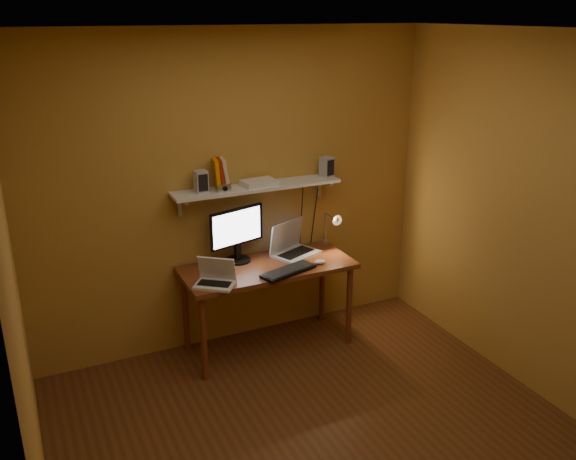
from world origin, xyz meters
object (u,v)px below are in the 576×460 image
keyboard (288,271)px  monitor (237,232)px  netbook (216,277)px  speaker_right (327,167)px  desk (268,275)px  laptop (292,245)px  wall_shelf (257,187)px  shelf_camera (224,188)px  mouse (320,262)px  desk_lamp (332,225)px  speaker_left (201,181)px  router (259,183)px

keyboard → monitor: bearing=107.6°
netbook → speaker_right: size_ratio=2.09×
netbook → speaker_right: (1.14, 0.37, 0.65)m
desk → laptop: size_ratio=3.11×
laptop → desk: bearing=-175.5°
wall_shelf → shelf_camera: size_ratio=13.18×
mouse → speaker_right: speaker_right is taller
desk → keyboard: bearing=-66.1°
laptop → speaker_right: size_ratio=2.67×
laptop → desk_lamp: desk_lamp is taller
laptop → speaker_left: size_ratio=2.65×
speaker_left → speaker_right: bearing=-2.9°
netbook → desk_lamp: size_ratio=0.94×
laptop → netbook: bearing=178.9°
monitor → keyboard: monitor is taller
speaker_left → monitor: bearing=-5.2°
monitor → mouse: 0.72m
monitor → keyboard: size_ratio=1.05×
wall_shelf → keyboard: 0.72m
desk → wall_shelf: (-0.00, 0.19, 0.69)m
monitor → speaker_right: speaker_right is taller
speaker_left → keyboard: bearing=-39.2°
wall_shelf → keyboard: bearing=-77.2°
netbook → router: (0.51, 0.35, 0.59)m
laptop → router: (-0.28, 0.04, 0.57)m
speaker_left → router: size_ratio=0.63×
desk → laptop: bearing=27.5°
laptop → speaker_left: 0.99m
keyboard → desk_lamp: bearing=12.9°
laptop → router: router is taller
laptop → shelf_camera: shelf_camera is taller
speaker_right → shelf_camera: speaker_right is taller
speaker_left → shelf_camera: size_ratio=1.60×
mouse → speaker_left: size_ratio=0.55×
wall_shelf → keyboard: size_ratio=2.97×
laptop → speaker_left: speaker_left is taller
netbook → speaker_left: speaker_left is taller
monitor → speaker_left: speaker_left is taller
mouse → desk_lamp: (0.26, 0.28, 0.19)m
keyboard → mouse: size_ratio=5.06×
desk_lamp → speaker_left: 1.23m
mouse → router: 0.81m
speaker_right → shelf_camera: size_ratio=1.59×
keyboard → shelf_camera: size_ratio=4.44×
desk → speaker_right: (0.64, 0.20, 0.79)m
monitor → router: router is taller
mouse → router: (-0.39, 0.34, 0.63)m
netbook → speaker_right: speaker_right is taller
mouse → speaker_right: 0.82m
desk → keyboard: keyboard is taller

